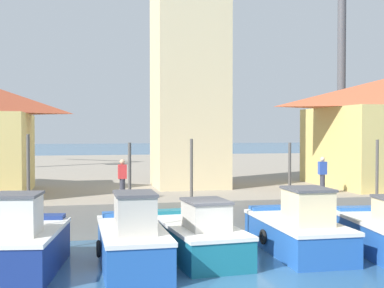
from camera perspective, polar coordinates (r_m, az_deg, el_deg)
ground_plane at (r=15.19m, az=4.30°, el=-14.13°), size 300.00×300.00×0.00m
quay_wharf at (r=40.44m, az=-6.13°, el=-3.38°), size 120.00×40.00×1.31m
fishing_boat_left_outer at (r=16.29m, az=-17.51°, el=-10.22°), size 2.57×4.51×3.97m
fishing_boat_left_inner at (r=16.20m, az=-6.41°, el=-10.29°), size 1.98×4.94×3.70m
fishing_boat_mid_left at (r=17.54m, az=0.62°, el=-9.74°), size 2.46×5.39×3.79m
fishing_boat_center at (r=18.44m, az=11.20°, el=-9.01°), size 2.24×5.27×3.65m
clock_tower at (r=26.49m, az=-0.30°, el=12.40°), size 3.90×3.90×16.46m
port_crane_near at (r=37.71m, az=15.31°, el=9.87°), size 3.62×10.30×22.03m
dock_worker_near_tower at (r=23.85m, az=13.74°, el=-3.19°), size 0.34×0.22×1.62m
dock_worker_along_quay at (r=21.35m, az=-7.44°, el=-3.70°), size 0.34×0.22×1.62m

